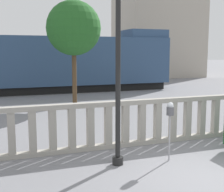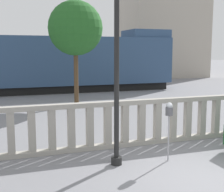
# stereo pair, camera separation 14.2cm
# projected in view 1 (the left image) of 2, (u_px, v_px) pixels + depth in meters

# --- Properties ---
(ground_plane) EXTENTS (160.00, 160.00, 0.00)m
(ground_plane) POSITION_uv_depth(u_px,v_px,m) (204.00, 177.00, 7.27)
(ground_plane) COLOR slate
(balustrade) EXTENTS (14.40, 0.24, 1.43)m
(balustrade) POSITION_uv_depth(u_px,v_px,m) (150.00, 122.00, 9.80)
(balustrade) COLOR #9E998E
(balustrade) RESTS_ON ground
(lamppost) EXTENTS (0.28, 0.28, 5.08)m
(lamppost) POSITION_uv_depth(u_px,v_px,m) (118.00, 62.00, 7.70)
(lamppost) COLOR black
(lamppost) RESTS_ON ground
(parking_meter) EXTENTS (0.20, 0.20, 1.59)m
(parking_meter) POSITION_uv_depth(u_px,v_px,m) (170.00, 113.00, 8.19)
(parking_meter) COLOR #99999E
(parking_meter) RESTS_ON ground
(building_block) EXTENTS (8.74, 7.07, 15.10)m
(building_block) POSITION_uv_depth(u_px,v_px,m) (158.00, 10.00, 35.34)
(building_block) COLOR #ADA393
(building_block) RESTS_ON ground
(tree_left) EXTENTS (2.91, 2.91, 5.57)m
(tree_left) POSITION_uv_depth(u_px,v_px,m) (74.00, 28.00, 16.48)
(tree_left) COLOR #4C3823
(tree_left) RESTS_ON ground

